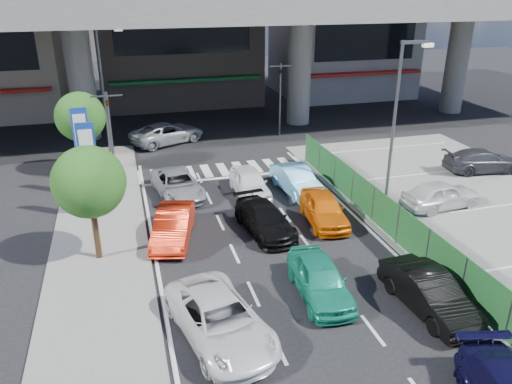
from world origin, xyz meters
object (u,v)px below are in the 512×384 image
object	(u,v)px
signboard_near	(88,158)
taxi_orange_right	(324,208)
street_lamp_left	(105,80)
taxi_orange_left	(173,225)
wagon_silver_front_left	(177,184)
sedan_white_front_mid	(250,183)
tree_far	(80,117)
crossing_wagon_silver	(167,133)
traffic_light_left	(109,116)
taxi_teal_mid	(320,279)
sedan_black_mid	(265,219)
hatch_black_mid_right	(429,293)
traffic_light_right	(280,81)
kei_truck_front_right	(296,180)
street_lamp_right	(399,111)
signboard_far	(82,140)
parked_sedan_dgrey	(483,161)
tree_near	(89,182)
parked_sedan_white	(441,195)
traffic_cone	(405,227)
sedan_white_mid_left	(220,319)

from	to	relation	value
signboard_near	taxi_orange_right	size ratio (longest dim) A/B	1.16
street_lamp_left	signboard_near	bearing A→B (deg)	-94.99
taxi_orange_left	wagon_silver_front_left	distance (m)	4.92
taxi_orange_left	sedan_white_front_mid	distance (m)	5.93
tree_far	crossing_wagon_silver	distance (m)	7.55
traffic_light_left	taxi_teal_mid	distance (m)	14.80
taxi_teal_mid	sedan_black_mid	world-z (taller)	taxi_teal_mid
traffic_light_left	tree_far	xyz separation A→B (m)	(-1.60, 2.50, -0.55)
hatch_black_mid_right	taxi_teal_mid	bearing A→B (deg)	147.29
tree_far	taxi_orange_right	size ratio (longest dim) A/B	1.19
signboard_near	tree_far	distance (m)	6.54
traffic_light_right	kei_truck_front_right	xyz separation A→B (m)	(-2.43, -10.49, -3.25)
street_lamp_right	street_lamp_left	size ratio (longest dim) A/B	1.00
signboard_far	parked_sedan_dgrey	size ratio (longest dim) A/B	1.03
sedan_white_front_mid	crossing_wagon_silver	size ratio (longest dim) A/B	0.79
tree_near	crossing_wagon_silver	bearing A→B (deg)	73.94
sedan_black_mid	wagon_silver_front_left	xyz separation A→B (m)	(-3.26, 5.18, 0.01)
traffic_light_left	signboard_near	world-z (taller)	traffic_light_left
traffic_light_right	kei_truck_front_right	bearing A→B (deg)	-103.06
crossing_wagon_silver	parked_sedan_white	bearing A→B (deg)	-165.28
taxi_teal_mid	traffic_cone	world-z (taller)	taxi_teal_mid
taxi_orange_left	tree_far	bearing A→B (deg)	127.01
tree_far	taxi_orange_left	world-z (taller)	tree_far
taxi_teal_mid	sedan_white_front_mid	bearing A→B (deg)	93.98
street_lamp_left	taxi_orange_left	world-z (taller)	street_lamp_left
kei_truck_front_right	traffic_cone	size ratio (longest dim) A/B	5.60
sedan_white_mid_left	kei_truck_front_right	xyz separation A→B (m)	(6.29, 10.54, 0.00)
wagon_silver_front_left	traffic_cone	bearing A→B (deg)	-45.96
taxi_orange_right	street_lamp_left	bearing A→B (deg)	131.35
traffic_light_left	street_lamp_left	distance (m)	6.06
traffic_light_right	tree_near	distance (m)	19.53
signboard_near	signboard_far	size ratio (longest dim) A/B	1.00
traffic_light_left	parked_sedan_dgrey	world-z (taller)	traffic_light_left
sedan_white_mid_left	taxi_orange_left	world-z (taller)	same
street_lamp_left	taxi_orange_right	size ratio (longest dim) A/B	1.98
hatch_black_mid_right	wagon_silver_front_left	world-z (taller)	hatch_black_mid_right
signboard_far	tree_near	distance (m)	7.03
traffic_light_left	taxi_orange_right	world-z (taller)	traffic_light_left
street_lamp_right	traffic_light_left	bearing A→B (deg)	155.84
taxi_orange_right	wagon_silver_front_left	world-z (taller)	taxi_orange_right
tree_far	sedan_black_mid	world-z (taller)	tree_far
taxi_orange_right	parked_sedan_dgrey	xyz separation A→B (m)	(11.57, 3.70, 0.03)
sedan_white_mid_left	parked_sedan_white	xyz separation A→B (m)	(12.47, 6.69, 0.06)
traffic_light_left	traffic_light_right	xyz separation A→B (m)	(11.70, 7.00, 0.00)
traffic_light_left	parked_sedan_white	world-z (taller)	traffic_light_left
signboard_near	sedan_black_mid	bearing A→B (deg)	-24.88
tree_far	wagon_silver_front_left	size ratio (longest dim) A/B	1.05
taxi_orange_right	street_lamp_right	bearing A→B (deg)	22.13
sedan_black_mid	traffic_cone	bearing A→B (deg)	-26.13
parked_sedan_white	sedan_white_mid_left	bearing A→B (deg)	112.46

